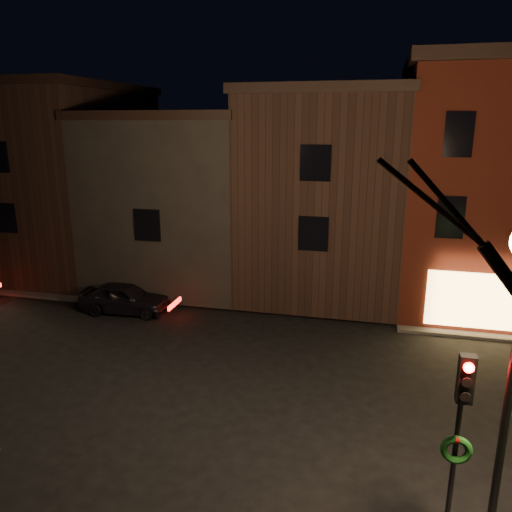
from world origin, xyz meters
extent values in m
plane|color=black|center=(0.00, 0.00, 0.00)|extent=(120.00, 120.00, 0.00)
cube|color=#2D2B28|center=(-20.00, 20.00, 0.06)|extent=(30.00, 30.00, 0.12)
cube|color=#51190E|center=(8.00, 9.50, 5.12)|extent=(6.00, 8.00, 10.00)
cube|color=black|center=(8.00, 9.50, 10.37)|extent=(6.50, 8.50, 0.50)
cube|color=#F2C56D|center=(8.00, 5.45, 1.42)|extent=(4.00, 0.12, 2.20)
cube|color=black|center=(1.50, 10.50, 4.62)|extent=(7.00, 10.00, 9.00)
cube|color=black|center=(1.50, 10.50, 9.32)|extent=(7.30, 10.30, 0.40)
cube|color=black|center=(-5.75, 10.50, 4.12)|extent=(7.50, 10.00, 8.00)
cube|color=black|center=(-5.75, 10.50, 8.32)|extent=(7.80, 10.30, 0.40)
cube|color=black|center=(-13.00, 10.50, 4.87)|extent=(7.00, 10.00, 9.50)
cube|color=black|center=(-13.00, 10.50, 9.82)|extent=(7.30, 10.30, 0.40)
cylinder|color=black|center=(6.20, -6.00, 3.12)|extent=(0.14, 0.14, 6.00)
cylinder|color=black|center=(5.60, -5.40, 2.12)|extent=(0.10, 0.10, 4.00)
cube|color=black|center=(5.60, -5.58, 3.72)|extent=(0.28, 0.22, 0.90)
cylinder|color=#FF0C07|center=(5.60, -5.70, 4.00)|extent=(0.18, 0.06, 0.18)
cylinder|color=black|center=(5.60, -5.70, 3.72)|extent=(0.18, 0.06, 0.18)
cylinder|color=black|center=(5.60, -5.70, 3.44)|extent=(0.18, 0.06, 0.18)
torus|color=#0C380F|center=(5.60, -5.49, 2.22)|extent=(0.58, 0.14, 0.58)
sphere|color=#990C0C|center=(5.60, -5.51, 2.44)|extent=(0.12, 0.12, 0.12)
imported|color=black|center=(-6.50, 4.41, 0.66)|extent=(3.98, 1.78, 1.33)
camera|label=1|loc=(3.90, -14.07, 8.06)|focal=35.00mm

